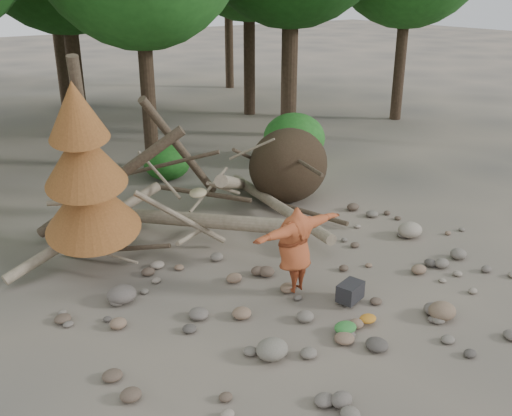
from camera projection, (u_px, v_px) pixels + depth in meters
ground at (322, 295)px, 10.76m from camera, size 120.00×120.00×0.00m
deadfall_pile at (272, 172)px, 14.70m from camera, size 8.55×5.24×3.30m
dead_conifer at (86, 174)px, 10.84m from camera, size 2.06×2.16×4.35m
bush_mid at (167, 161)px, 16.88m from camera, size 1.40×1.40×1.12m
bush_right at (294, 138)px, 18.46m from camera, size 2.00×2.00×1.60m
frisbee_thrower at (295, 249)px, 10.50m from camera, size 3.00×0.85×2.29m
backpack at (350, 294)px, 10.47m from camera, size 0.57×0.46×0.33m
cloth_green at (345, 330)px, 9.56m from camera, size 0.40×0.34×0.15m
cloth_orange at (368, 321)px, 9.84m from camera, size 0.32×0.26×0.12m
boulder_front_left at (272, 349)px, 8.92m from camera, size 0.52×0.47×0.31m
boulder_front_right at (442, 311)px, 9.97m from camera, size 0.50×0.45×0.30m
boulder_mid_right at (410, 230)px, 13.16m from camera, size 0.58×0.52×0.35m
boulder_mid_left at (122, 294)px, 10.47m from camera, size 0.55×0.49×0.33m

